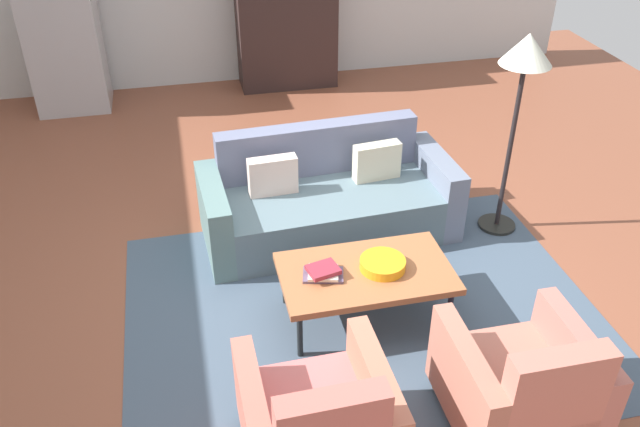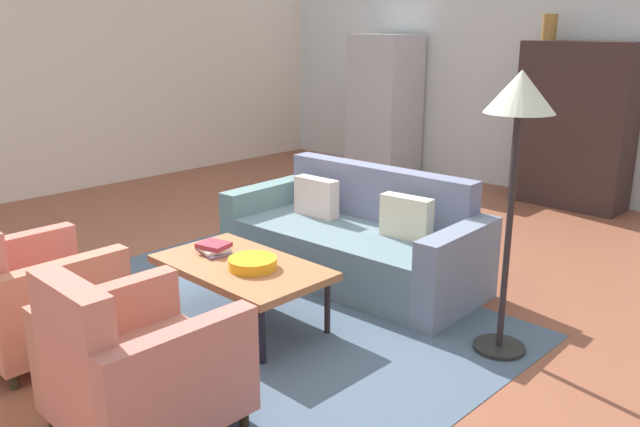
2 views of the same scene
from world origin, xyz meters
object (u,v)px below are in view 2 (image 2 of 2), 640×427
object	(u,v)px
couch	(357,242)
vase_tall	(550,27)
armchair_right	(132,371)
fruit_bowl	(253,263)
floor_lamp	(518,119)
cabinet	(575,126)
armchair_left	(30,300)
coffee_table	(241,269)
refrigerator	(384,105)
book_stack	(214,248)

from	to	relation	value
couch	vase_tall	size ratio (longest dim) A/B	7.66
armchair_right	vase_tall	world-z (taller)	vase_tall
fruit_bowl	floor_lamp	distance (m)	1.88
cabinet	vase_tall	size ratio (longest dim) A/B	6.44
couch	armchair_left	distance (m)	2.43
coffee_table	refrigerator	size ratio (longest dim) A/B	0.65
fruit_bowl	vase_tall	xyz separation A→B (m)	(-0.25, 4.49, 1.48)
refrigerator	book_stack	bearing A→B (deg)	-65.32
coffee_table	vase_tall	size ratio (longest dim) A/B	4.29
floor_lamp	cabinet	bearing A→B (deg)	108.09
armchair_left	floor_lamp	distance (m)	3.09
fruit_bowl	refrigerator	size ratio (longest dim) A/B	0.17
coffee_table	cabinet	bearing A→B (deg)	86.53
refrigerator	couch	bearing A→B (deg)	-54.13
refrigerator	floor_lamp	size ratio (longest dim) A/B	1.08
armchair_right	fruit_bowl	xyz separation A→B (m)	(-0.48, 1.17, 0.12)
book_stack	vase_tall	distance (m)	4.73
vase_tall	armchair_left	bearing A→B (deg)	-94.76
armchair_right	refrigerator	size ratio (longest dim) A/B	0.48
book_stack	armchair_right	bearing A→B (deg)	-52.29
fruit_bowl	cabinet	xyz separation A→B (m)	(0.15, 4.50, 0.44)
armchair_right	cabinet	world-z (taller)	cabinet
vase_tall	book_stack	bearing A→B (deg)	-92.27
cabinet	vase_tall	xyz separation A→B (m)	(-0.40, -0.00, 1.04)
couch	book_stack	xyz separation A→B (m)	(-0.30, -1.18, 0.17)
couch	armchair_right	size ratio (longest dim) A/B	2.43
book_stack	cabinet	size ratio (longest dim) A/B	0.17
couch	vase_tall	bearing A→B (deg)	-90.71
fruit_bowl	book_stack	world-z (taller)	book_stack
armchair_left	refrigerator	distance (m)	5.85
fruit_bowl	floor_lamp	bearing A→B (deg)	32.87
coffee_table	armchair_right	size ratio (longest dim) A/B	1.36
armchair_right	floor_lamp	bearing A→B (deg)	67.50
coffee_table	vase_tall	world-z (taller)	vase_tall
armchair_right	floor_lamp	distance (m)	2.47
armchair_left	vase_tall	distance (m)	5.90
book_stack	vase_tall	size ratio (longest dim) A/B	1.10
coffee_table	cabinet	distance (m)	4.53
armchair_left	floor_lamp	xyz separation A→B (m)	(2.06, 2.03, 1.10)
couch	refrigerator	xyz separation A→B (m)	(-2.32, 3.21, 0.64)
coffee_table	book_stack	bearing A→B (deg)	179.19
cabinet	refrigerator	size ratio (longest dim) A/B	0.97
fruit_bowl	vase_tall	bearing A→B (deg)	93.13
armchair_left	couch	bearing A→B (deg)	74.91
armchair_right	vase_tall	distance (m)	5.92
couch	book_stack	size ratio (longest dim) A/B	6.94
coffee_table	book_stack	world-z (taller)	book_stack
couch	cabinet	distance (m)	3.38
coffee_table	refrigerator	xyz separation A→B (m)	(-2.32, 4.39, 0.54)
book_stack	refrigerator	distance (m)	4.85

